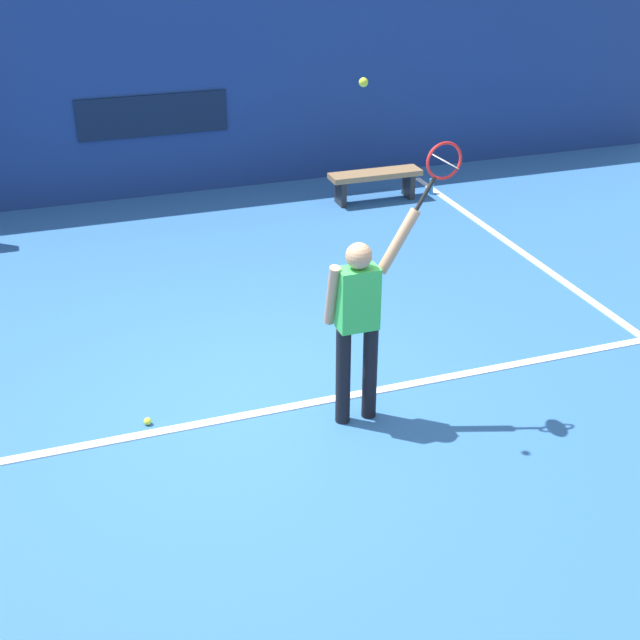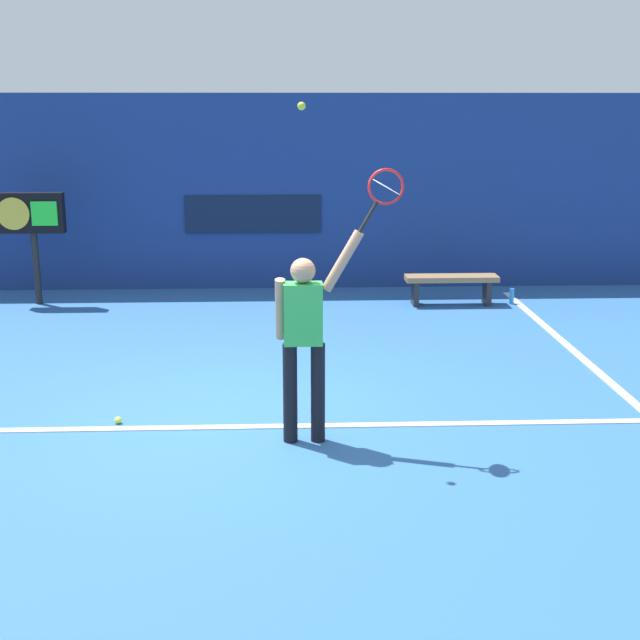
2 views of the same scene
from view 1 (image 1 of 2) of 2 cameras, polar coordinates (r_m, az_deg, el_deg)
name	(u,v)px [view 1 (image 1 of 2)]	position (r m, az deg, el deg)	size (l,w,h in m)	color
ground_plane	(266,399)	(7.77, -3.70, -5.44)	(18.00, 18.00, 0.00)	#2D609E
back_wall	(150,90)	(12.85, -11.61, 15.17)	(18.00, 0.20, 3.14)	navy
sponsor_banner_center	(153,116)	(12.81, -11.38, 13.57)	(2.20, 0.03, 0.60)	#0C1933
court_baseline	(272,410)	(7.60, -3.28, -6.21)	(10.00, 0.10, 0.01)	white
court_sideline	(533,260)	(10.93, 14.39, 4.01)	(0.10, 7.00, 0.01)	white
tennis_player	(358,318)	(6.99, 2.63, 0.14)	(0.77, 0.31, 1.94)	black
tennis_racket	(442,165)	(6.78, 8.37, 10.49)	(0.45, 0.27, 0.61)	black
tennis_ball	(363,82)	(6.30, 2.99, 15.97)	(0.07, 0.07, 0.07)	#CCE033
court_bench	(375,179)	(12.61, 3.81, 9.63)	(1.40, 0.36, 0.45)	olive
water_bottle	(431,186)	(13.06, 7.63, 9.07)	(0.07, 0.07, 0.24)	#338CD8
spare_ball	(148,421)	(7.55, -11.74, -6.81)	(0.07, 0.07, 0.07)	#CCE033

